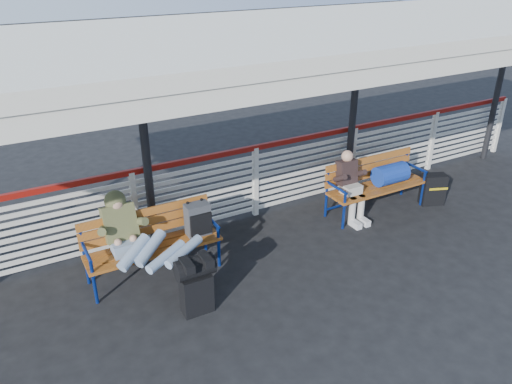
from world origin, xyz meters
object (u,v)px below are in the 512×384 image
bench_right (382,177)px  companion_person (351,185)px  luggage_stack (196,282)px  traveler_man (148,245)px  suitcase_side (433,189)px  bench_left (166,232)px

bench_right → companion_person: bearing=-179.4°
bench_right → companion_person: companion_person is taller
luggage_stack → bench_right: bench_right is taller
traveler_man → companion_person: traveler_man is taller
luggage_stack → companion_person: size_ratio=0.68×
luggage_stack → suitcase_side: luggage_stack is taller
bench_right → traveler_man: (-4.14, -0.31, 0.09)m
bench_right → luggage_stack: bearing=-165.3°
luggage_stack → companion_person: (3.12, 0.99, 0.17)m
bench_left → traveler_man: (-0.35, -0.34, 0.09)m
traveler_man → companion_person: size_ratio=1.43×
companion_person → bench_right: bearing=0.6°
luggage_stack → companion_person: companion_person is taller
luggage_stack → bench_right: bearing=15.5°
bench_left → suitcase_side: bench_left is taller
bench_left → companion_person: (3.11, -0.04, 0.00)m
traveler_man → bench_left: bearing=44.6°
bench_right → traveler_man: 4.15m
traveler_man → companion_person: 3.48m
bench_right → companion_person: size_ratio=1.57×
traveler_man → companion_person: (3.46, 0.30, -0.09)m
bench_right → suitcase_side: bench_right is taller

